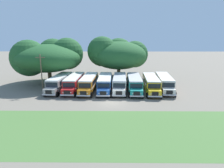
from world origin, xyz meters
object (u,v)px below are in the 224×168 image
(parked_bus_slot_7, at_px, (164,82))
(secondary_tree, at_px, (49,57))
(parked_bus_slot_3, at_px, (105,83))
(parked_bus_slot_1, at_px, (74,82))
(parked_bus_slot_5, at_px, (134,83))
(utility_pole, at_px, (41,72))
(parked_bus_slot_6, at_px, (151,83))
(broad_shade_tree, at_px, (118,54))
(parked_bus_slot_4, at_px, (120,82))
(parked_bus_slot_2, at_px, (89,82))
(parked_bus_slot_0, at_px, (60,82))

(parked_bus_slot_7, bearing_deg, secondary_tree, -99.52)
(secondary_tree, bearing_deg, parked_bus_slot_3, -28.21)
(parked_bus_slot_1, height_order, parked_bus_slot_5, same)
(parked_bus_slot_1, distance_m, utility_pole, 6.52)
(parked_bus_slot_6, height_order, broad_shade_tree, broad_shade_tree)
(parked_bus_slot_5, relative_size, parked_bus_slot_7, 0.99)
(parked_bus_slot_4, xyz_separation_m, utility_pole, (-15.08, -1.24, 2.31))
(parked_bus_slot_2, xyz_separation_m, parked_bus_slot_6, (12.39, -0.30, 0.00))
(broad_shade_tree, bearing_deg, parked_bus_slot_7, -51.72)
(parked_bus_slot_0, xyz_separation_m, parked_bus_slot_3, (9.17, -0.47, 0.00))
(parked_bus_slot_2, distance_m, broad_shade_tree, 14.23)
(parked_bus_slot_3, relative_size, parked_bus_slot_4, 1.00)
(parked_bus_slot_6, relative_size, secondary_tree, 0.70)
(parked_bus_slot_4, bearing_deg, parked_bus_slot_2, -86.65)
(parked_bus_slot_1, xyz_separation_m, parked_bus_slot_7, (18.24, 0.19, 0.00))
(parked_bus_slot_0, relative_size, parked_bus_slot_7, 1.00)
(parked_bus_slot_2, xyz_separation_m, parked_bus_slot_4, (6.16, 0.07, 0.00))
(secondary_tree, xyz_separation_m, utility_pole, (1.23, -8.33, -2.09))
(parked_bus_slot_3, bearing_deg, parked_bus_slot_4, 92.21)
(parked_bus_slot_1, bearing_deg, secondary_tree, -132.35)
(parked_bus_slot_0, bearing_deg, broad_shade_tree, 138.38)
(parked_bus_slot_5, xyz_separation_m, secondary_tree, (-19.25, 7.34, 4.40))
(parked_bus_slot_2, height_order, utility_pole, utility_pole)
(parked_bus_slot_0, xyz_separation_m, parked_bus_slot_4, (12.10, -0.39, 0.00))
(parked_bus_slot_5, bearing_deg, utility_pole, -85.28)
(parked_bus_slot_4, relative_size, parked_bus_slot_6, 1.00)
(parked_bus_slot_7, bearing_deg, parked_bus_slot_2, -82.95)
(parked_bus_slot_7, relative_size, broad_shade_tree, 0.71)
(parked_bus_slot_2, relative_size, parked_bus_slot_4, 1.00)
(broad_shade_tree, bearing_deg, parked_bus_slot_3, -103.69)
(parked_bus_slot_4, distance_m, parked_bus_slot_7, 9.09)
(parked_bus_slot_0, relative_size, secondary_tree, 0.70)
(parked_bus_slot_2, bearing_deg, parked_bus_slot_4, 93.18)
(parked_bus_slot_7, bearing_deg, parked_bus_slot_3, -82.40)
(parked_bus_slot_0, xyz_separation_m, parked_bus_slot_1, (2.94, -0.17, 0.00))
(parked_bus_slot_6, height_order, utility_pole, utility_pole)
(parked_bus_slot_3, xyz_separation_m, parked_bus_slot_7, (12.01, 0.50, 0.00))
(parked_bus_slot_1, height_order, parked_bus_slot_6, same)
(parked_bus_slot_7, distance_m, utility_pole, 24.33)
(parked_bus_slot_3, relative_size, parked_bus_slot_6, 0.99)
(parked_bus_slot_3, height_order, utility_pole, utility_pole)
(parked_bus_slot_3, xyz_separation_m, utility_pole, (-12.15, -1.16, 2.31))
(parked_bus_slot_3, bearing_deg, parked_bus_slot_2, -89.61)
(parked_bus_slot_0, xyz_separation_m, parked_bus_slot_6, (18.34, -0.76, 0.00))
(secondary_tree, bearing_deg, parked_bus_slot_1, -43.86)
(parked_bus_slot_1, distance_m, parked_bus_slot_3, 6.24)
(parked_bus_slot_5, distance_m, broad_shade_tree, 13.33)
(parked_bus_slot_5, xyz_separation_m, utility_pole, (-18.02, -0.99, 2.31))
(parked_bus_slot_1, relative_size, parked_bus_slot_5, 1.00)
(parked_bus_slot_2, height_order, parked_bus_slot_3, same)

